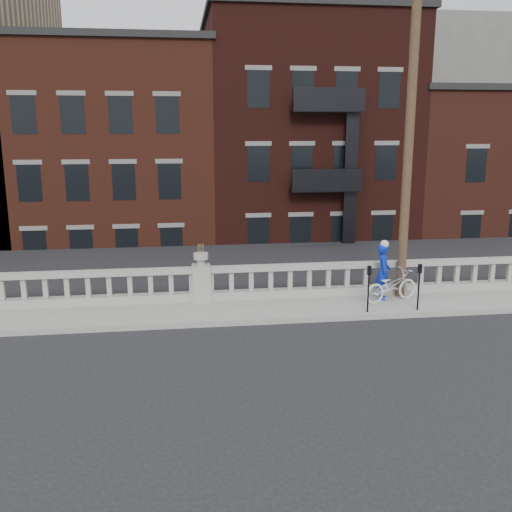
# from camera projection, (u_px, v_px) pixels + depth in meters

# --- Properties ---
(ground) EXTENTS (120.00, 120.00, 0.00)m
(ground) POSITION_uv_depth(u_px,v_px,m) (209.00, 354.00, 13.66)
(ground) COLOR black
(ground) RESTS_ON ground
(sidewalk) EXTENTS (32.00, 2.20, 0.15)m
(sidewalk) POSITION_uv_depth(u_px,v_px,m) (203.00, 312.00, 16.54)
(sidewalk) COLOR gray
(sidewalk) RESTS_ON ground
(balustrade) EXTENTS (28.00, 0.34, 1.03)m
(balustrade) POSITION_uv_depth(u_px,v_px,m) (201.00, 285.00, 17.34)
(balustrade) COLOR gray
(balustrade) RESTS_ON sidewalk
(planter_pedestal) EXTENTS (0.55, 0.55, 1.76)m
(planter_pedestal) POSITION_uv_depth(u_px,v_px,m) (201.00, 279.00, 17.29)
(planter_pedestal) COLOR gray
(planter_pedestal) RESTS_ON sidewalk
(lower_level) EXTENTS (80.00, 44.00, 20.80)m
(lower_level) POSITION_uv_depth(u_px,v_px,m) (197.00, 171.00, 35.42)
(lower_level) COLOR #605E59
(lower_level) RESTS_ON ground
(utility_pole) EXTENTS (1.60, 0.28, 10.00)m
(utility_pole) POSITION_uv_depth(u_px,v_px,m) (410.00, 130.00, 16.79)
(utility_pole) COLOR #422D1E
(utility_pole) RESTS_ON sidewalk
(parking_meter_c) EXTENTS (0.10, 0.09, 1.36)m
(parking_meter_c) POSITION_uv_depth(u_px,v_px,m) (369.00, 284.00, 16.12)
(parking_meter_c) COLOR black
(parking_meter_c) RESTS_ON sidewalk
(parking_meter_d) EXTENTS (0.10, 0.09, 1.36)m
(parking_meter_d) POSITION_uv_depth(u_px,v_px,m) (419.00, 282.00, 16.32)
(parking_meter_d) COLOR black
(parking_meter_d) RESTS_ON sidewalk
(bicycle) EXTENTS (1.96, 1.21, 0.97)m
(bicycle) POSITION_uv_depth(u_px,v_px,m) (391.00, 286.00, 17.23)
(bicycle) COLOR silver
(bicycle) RESTS_ON sidewalk
(cyclist) EXTENTS (0.59, 0.73, 1.73)m
(cyclist) POSITION_uv_depth(u_px,v_px,m) (383.00, 271.00, 17.40)
(cyclist) COLOR #0B23AC
(cyclist) RESTS_ON sidewalk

